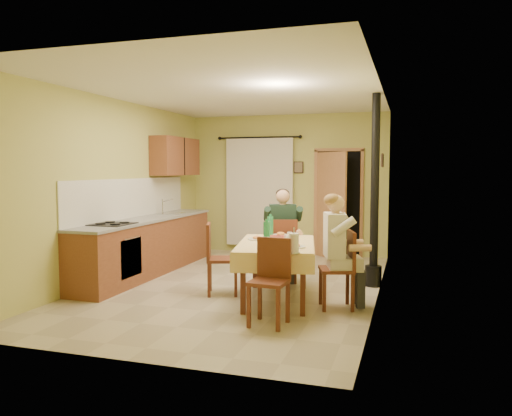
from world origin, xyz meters
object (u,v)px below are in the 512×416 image
(man_far, at_px, (283,224))
(chair_far, at_px, (283,263))
(man_right, at_px, (337,237))
(chair_left, at_px, (221,273))
(chair_near, at_px, (269,299))
(chair_right, at_px, (337,285))
(dining_table, at_px, (276,271))
(stove_flue, at_px, (374,217))

(man_far, bearing_deg, chair_far, -90.00)
(man_right, bearing_deg, chair_left, 64.41)
(chair_far, xyz_separation_m, chair_near, (0.37, -2.09, -0.00))
(chair_right, bearing_deg, man_right, 90.00)
(chair_right, bearing_deg, chair_left, 64.61)
(dining_table, bearing_deg, stove_flue, 34.58)
(dining_table, relative_size, chair_left, 1.81)
(chair_far, bearing_deg, chair_right, -68.63)
(dining_table, xyz_separation_m, man_right, (0.80, -0.14, 0.50))
(chair_near, distance_m, man_right, 1.23)
(chair_near, xyz_separation_m, chair_right, (0.62, 0.90, 0.00))
(chair_near, distance_m, stove_flue, 2.53)
(man_right, bearing_deg, stove_flue, -32.27)
(man_right, xyz_separation_m, stove_flue, (0.35, 1.33, 0.15))
(chair_right, bearing_deg, chair_far, 22.40)
(chair_right, bearing_deg, stove_flue, -31.80)
(chair_right, distance_m, chair_left, 1.64)
(chair_left, distance_m, man_right, 1.73)
(chair_near, distance_m, chair_right, 1.09)
(man_far, height_order, stove_flue, stove_flue)
(man_far, relative_size, stove_flue, 0.50)
(chair_far, height_order, man_right, man_right)
(chair_far, distance_m, chair_left, 1.15)
(dining_table, relative_size, chair_near, 1.87)
(dining_table, xyz_separation_m, chair_left, (-0.80, 0.09, -0.09))
(dining_table, relative_size, stove_flue, 0.63)
(chair_far, xyz_separation_m, man_far, (-0.00, 0.01, 0.59))
(stove_flue, bearing_deg, man_far, -175.19)
(chair_far, bearing_deg, dining_table, -98.70)
(chair_near, distance_m, man_far, 2.22)
(dining_table, bearing_deg, chair_right, -20.54)
(chair_far, height_order, chair_near, chair_far)
(chair_near, bearing_deg, man_far, -75.81)
(dining_table, relative_size, chair_right, 1.85)
(chair_near, distance_m, chair_left, 1.50)
(dining_table, height_order, chair_far, chair_far)
(dining_table, distance_m, man_far, 1.20)
(chair_far, bearing_deg, man_far, 90.00)
(chair_right, relative_size, man_far, 0.69)
(chair_near, xyz_separation_m, man_far, (-0.38, 2.11, 0.59))
(chair_left, xyz_separation_m, man_far, (0.62, 0.99, 0.59))
(chair_near, bearing_deg, stove_flue, -109.49)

